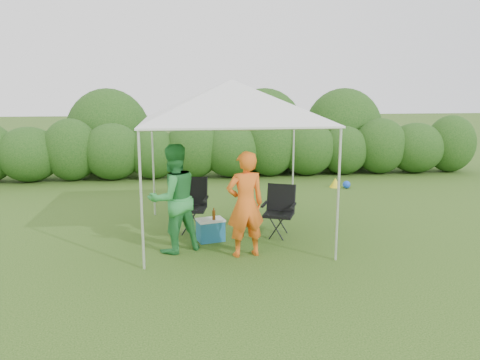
{
  "coord_description": "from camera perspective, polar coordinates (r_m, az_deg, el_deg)",
  "views": [
    {
      "loc": [
        -0.87,
        -7.8,
        2.75
      ],
      "look_at": [
        0.14,
        0.4,
        1.05
      ],
      "focal_mm": 35.0,
      "sensor_mm": 36.0,
      "label": 1
    }
  ],
  "objects": [
    {
      "name": "bottle",
      "position": [
        8.28,
        -3.21,
        -4.14
      ],
      "size": [
        0.06,
        0.06,
        0.22
      ],
      "primitive_type": "cylinder",
      "color": "#592D0C",
      "rests_on": "cooler"
    },
    {
      "name": "woman",
      "position": [
        7.76,
        -8.12,
        -2.25
      ],
      "size": [
        1.1,
        1.01,
        1.81
      ],
      "primitive_type": "imported",
      "rotation": [
        0.0,
        0.0,
        3.62
      ],
      "color": "green",
      "rests_on": "ground"
    },
    {
      "name": "chair_right",
      "position": [
        8.64,
        4.86,
        -3.31
      ],
      "size": [
        0.7,
        0.68,
        0.94
      ],
      "rotation": [
        0.0,
        0.0,
        -0.39
      ],
      "color": "black",
      "rests_on": "ground"
    },
    {
      "name": "lawn_toy",
      "position": [
        12.92,
        11.89,
        -0.38
      ],
      "size": [
        0.51,
        0.43,
        0.26
      ],
      "color": "yellow",
      "rests_on": "ground"
    },
    {
      "name": "ground",
      "position": [
        8.32,
        -0.61,
        -7.68
      ],
      "size": [
        70.0,
        70.0,
        0.0
      ],
      "primitive_type": "plane",
      "color": "#3D5F1E"
    },
    {
      "name": "chair_left",
      "position": [
        8.93,
        -5.94,
        -2.57
      ],
      "size": [
        0.7,
        0.66,
        1.01
      ],
      "rotation": [
        0.0,
        0.0,
        -0.18
      ],
      "color": "black",
      "rests_on": "ground"
    },
    {
      "name": "hedge",
      "position": [
        13.97,
        -2.95,
        3.69
      ],
      "size": [
        16.64,
        1.53,
        1.8
      ],
      "color": "#285119",
      "rests_on": "ground"
    },
    {
      "name": "canopy",
      "position": [
        8.35,
        -1.03,
        9.65
      ],
      "size": [
        3.1,
        3.1,
        2.83
      ],
      "color": "silver",
      "rests_on": "ground"
    },
    {
      "name": "man",
      "position": [
        7.49,
        0.65,
        -2.98
      ],
      "size": [
        0.7,
        0.53,
        1.72
      ],
      "primitive_type": "imported",
      "rotation": [
        0.0,
        0.0,
        3.33
      ],
      "color": "orange",
      "rests_on": "ground"
    },
    {
      "name": "cooler",
      "position": [
        8.4,
        -3.62,
        -6.07
      ],
      "size": [
        0.54,
        0.45,
        0.4
      ],
      "rotation": [
        0.0,
        0.0,
        0.26
      ],
      "color": "#206896",
      "rests_on": "ground"
    }
  ]
}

